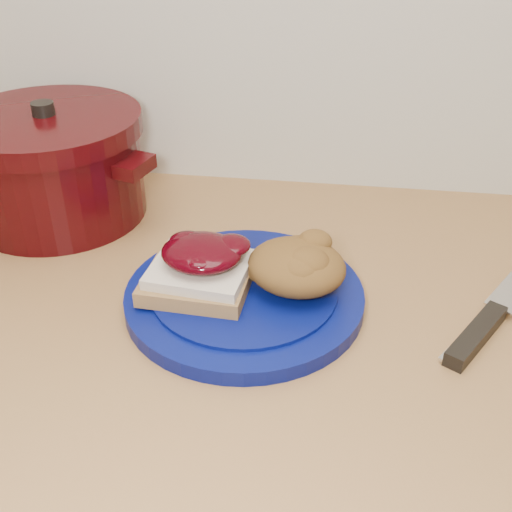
# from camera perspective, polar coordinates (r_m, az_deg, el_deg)

# --- Properties ---
(plate) EXTENTS (0.30, 0.30, 0.02)m
(plate) POSITION_cam_1_polar(r_m,az_deg,el_deg) (0.70, -1.04, -3.65)
(plate) COLOR #060E55
(plate) RESTS_ON wood_countertop
(sandwich) EXTENTS (0.12, 0.10, 0.05)m
(sandwich) POSITION_cam_1_polar(r_m,az_deg,el_deg) (0.69, -5.04, -1.03)
(sandwich) COLOR olive
(sandwich) RESTS_ON plate
(stuffing_mound) EXTENTS (0.12, 0.11, 0.05)m
(stuffing_mound) POSITION_cam_1_polar(r_m,az_deg,el_deg) (0.68, 3.62, -0.96)
(stuffing_mound) COLOR brown
(stuffing_mound) RESTS_ON plate
(chef_knife) EXTENTS (0.18, 0.26, 0.02)m
(chef_knife) POSITION_cam_1_polar(r_m,az_deg,el_deg) (0.72, 20.23, -5.07)
(chef_knife) COLOR black
(chef_knife) RESTS_ON wood_countertop
(butter_knife) EXTENTS (0.12, 0.16, 0.00)m
(butter_knife) POSITION_cam_1_polar(r_m,az_deg,el_deg) (0.72, 19.95, -5.16)
(butter_knife) COLOR silver
(butter_knife) RESTS_ON wood_countertop
(dutch_oven) EXTENTS (0.30, 0.30, 0.16)m
(dutch_oven) POSITION_cam_1_polar(r_m,az_deg,el_deg) (0.89, -17.57, 7.74)
(dutch_oven) COLOR black
(dutch_oven) RESTS_ON wood_countertop
(pepper_grinder) EXTENTS (0.08, 0.08, 0.14)m
(pepper_grinder) POSITION_cam_1_polar(r_m,az_deg,el_deg) (0.91, -17.38, 8.07)
(pepper_grinder) COLOR black
(pepper_grinder) RESTS_ON wood_countertop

